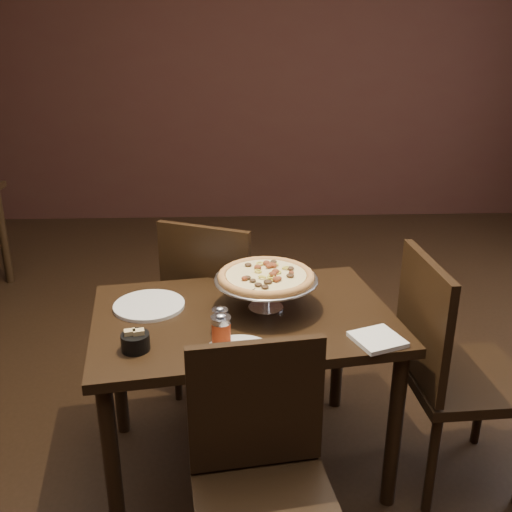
{
  "coord_description": "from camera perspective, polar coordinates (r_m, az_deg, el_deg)",
  "views": [
    {
      "loc": [
        -0.03,
        -1.95,
        1.68
      ],
      "look_at": [
        0.05,
        0.03,
        0.92
      ],
      "focal_mm": 40.0,
      "sensor_mm": 36.0,
      "label": 1
    }
  ],
  "objects": [
    {
      "name": "chair_far",
      "position": [
        2.7,
        -3.9,
        -4.79
      ],
      "size": [
        0.57,
        0.57,
        0.93
      ],
      "rotation": [
        0.0,
        0.0,
        2.72
      ],
      "color": "black",
      "rests_on": "ground"
    },
    {
      "name": "chair_side",
      "position": [
        2.31,
        18.77,
        -10.3
      ],
      "size": [
        0.47,
        0.47,
        0.95
      ],
      "rotation": [
        0.0,
        0.0,
        1.62
      ],
      "color": "black",
      "rests_on": "ground"
    },
    {
      "name": "pizza_stand",
      "position": [
        2.15,
        1.01,
        -2.08
      ],
      "size": [
        0.4,
        0.4,
        0.16
      ],
      "color": "silver",
      "rests_on": "dining_table"
    },
    {
      "name": "plate_left",
      "position": [
        2.26,
        -10.64,
        -4.88
      ],
      "size": [
        0.27,
        0.27,
        0.01
      ],
      "primitive_type": "cylinder",
      "color": "silver",
      "rests_on": "dining_table"
    },
    {
      "name": "napkin_stack",
      "position": [
        2.02,
        12.05,
        -8.15
      ],
      "size": [
        0.2,
        0.2,
        0.02
      ],
      "primitive_type": "cube",
      "rotation": [
        0.0,
        0.0,
        0.36
      ],
      "color": "white",
      "rests_on": "dining_table"
    },
    {
      "name": "pepper_flake_shaker",
      "position": [
        1.94,
        -3.51,
        -7.41
      ],
      "size": [
        0.07,
        0.07,
        0.12
      ],
      "color": "maroon",
      "rests_on": "dining_table"
    },
    {
      "name": "serving_spatula",
      "position": [
        2.07,
        0.38,
        -3.23
      ],
      "size": [
        0.17,
        0.17,
        0.02
      ],
      "rotation": [
        0.0,
        0.0,
        -0.55
      ],
      "color": "silver",
      "rests_on": "pizza_stand"
    },
    {
      "name": "packet_caddy",
      "position": [
        1.96,
        -11.98,
        -8.34
      ],
      "size": [
        0.1,
        0.1,
        0.07
      ],
      "rotation": [
        0.0,
        0.0,
        0.24
      ],
      "color": "black",
      "rests_on": "dining_table"
    },
    {
      "name": "parmesan_shaker",
      "position": [
        2.02,
        -3.6,
        -6.43
      ],
      "size": [
        0.06,
        0.06,
        0.1
      ],
      "color": "beige",
      "rests_on": "dining_table"
    },
    {
      "name": "room",
      "position": [
        2.0,
        0.25,
        13.05
      ],
      "size": [
        6.04,
        7.04,
        2.84
      ],
      "color": "black",
      "rests_on": "ground"
    },
    {
      "name": "dining_table",
      "position": [
        2.21,
        -1.25,
        -7.95
      ],
      "size": [
        1.22,
        0.91,
        0.7
      ],
      "rotation": [
        0.0,
        0.0,
        0.15
      ],
      "color": "black",
      "rests_on": "ground"
    },
    {
      "name": "chair_near",
      "position": [
        1.78,
        0.74,
        -21.61
      ],
      "size": [
        0.46,
        0.46,
        0.88
      ],
      "rotation": [
        0.0,
        0.0,
        0.14
      ],
      "color": "black",
      "rests_on": "ground"
    },
    {
      "name": "plate_near",
      "position": [
        1.9,
        -1.7,
        -9.76
      ],
      "size": [
        0.24,
        0.24,
        0.01
      ],
      "primitive_type": "cylinder",
      "color": "silver",
      "rests_on": "dining_table"
    }
  ]
}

